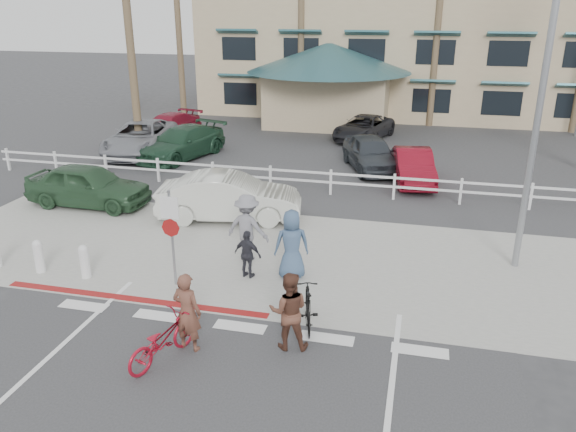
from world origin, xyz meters
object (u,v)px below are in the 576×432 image
(sign_post, at_px, (172,233))
(bike_black, at_px, (308,307))
(car_white_sedan, at_px, (229,197))
(bike_red, at_px, (162,340))
(car_red_compact, at_px, (88,185))

(sign_post, xyz_separation_m, bike_black, (3.78, -1.15, -0.97))
(bike_black, height_order, car_white_sedan, car_white_sedan)
(sign_post, distance_m, bike_red, 3.51)
(bike_black, xyz_separation_m, car_red_compact, (-9.42, 6.18, 0.28))
(car_white_sedan, bearing_deg, car_red_compact, 77.48)
(bike_red, bearing_deg, car_red_compact, -30.29)
(bike_red, height_order, car_white_sedan, car_white_sedan)
(bike_red, bearing_deg, car_white_sedan, -60.42)
(sign_post, xyz_separation_m, car_white_sedan, (-0.19, 4.87, -0.66))
(car_white_sedan, xyz_separation_m, car_red_compact, (-5.45, 0.15, -0.03))
(bike_red, bearing_deg, sign_post, -49.83)
(bike_red, xyz_separation_m, car_red_compact, (-6.80, 8.20, 0.28))
(bike_red, distance_m, car_white_sedan, 8.16)
(sign_post, xyz_separation_m, bike_red, (1.16, -3.17, -0.97))
(car_red_compact, bearing_deg, car_white_sedan, -90.57)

